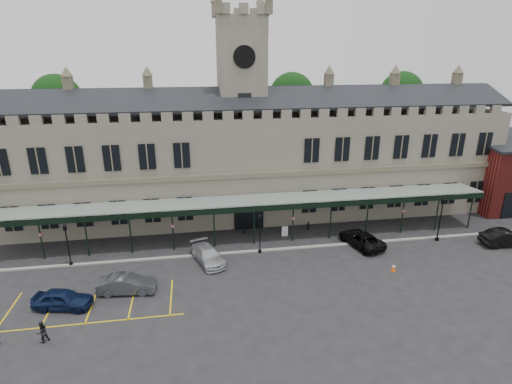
{
  "coord_description": "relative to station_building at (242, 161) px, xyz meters",
  "views": [
    {
      "loc": [
        -5.68,
        -28.99,
        18.41
      ],
      "look_at": [
        0.0,
        6.0,
        6.0
      ],
      "focal_mm": 28.0,
      "sensor_mm": 36.0,
      "label": 1
    }
  ],
  "objects": [
    {
      "name": "ground",
      "position": [
        0.0,
        -15.91,
        -6.47
      ],
      "size": [
        140.0,
        140.0,
        0.0
      ],
      "primitive_type": "plane",
      "color": "black"
    },
    {
      "name": "station_building",
      "position": [
        0.0,
        0.0,
        0.0
      ],
      "size": [
        60.0,
        10.36,
        17.3
      ],
      "color": "#696458",
      "rests_on": "ground"
    },
    {
      "name": "clock_tower",
      "position": [
        0.0,
        0.09,
        6.64
      ],
      "size": [
        5.6,
        5.6,
        24.8
      ],
      "color": "#696458",
      "rests_on": "ground"
    },
    {
      "name": "canopy",
      "position": [
        0.0,
        -8.45,
        -4.06
      ],
      "size": [
        50.0,
        4.1,
        4.3
      ],
      "color": "#8C9E93",
      "rests_on": "ground"
    },
    {
      "name": "kerb",
      "position": [
        0.0,
        -10.41,
        -6.41
      ],
      "size": [
        60.0,
        0.4,
        0.12
      ],
      "primitive_type": "cube",
      "color": "gray",
      "rests_on": "ground"
    },
    {
      "name": "parking_markings",
      "position": [
        -14.0,
        -17.41,
        -6.47
      ],
      "size": [
        16.0,
        6.0,
        0.01
      ],
      "primitive_type": null,
      "color": "gold",
      "rests_on": "ground"
    },
    {
      "name": "tree_behind_left",
      "position": [
        -22.0,
        9.09,
        6.35
      ],
      "size": [
        6.0,
        6.0,
        16.0
      ],
      "color": "#332314",
      "rests_on": "ground"
    },
    {
      "name": "tree_behind_mid",
      "position": [
        8.0,
        9.09,
        6.35
      ],
      "size": [
        6.0,
        6.0,
        16.0
      ],
      "color": "#332314",
      "rests_on": "ground"
    },
    {
      "name": "tree_behind_right",
      "position": [
        24.0,
        9.09,
        6.35
      ],
      "size": [
        6.0,
        6.0,
        16.0
      ],
      "color": "#332314",
      "rests_on": "ground"
    },
    {
      "name": "lamp_post_left",
      "position": [
        -17.21,
        -10.4,
        -3.98
      ],
      "size": [
        0.4,
        0.4,
        4.2
      ],
      "color": "black",
      "rests_on": "ground"
    },
    {
      "name": "lamp_post_mid",
      "position": [
        0.26,
        -10.66,
        -4.03
      ],
      "size": [
        0.39,
        0.39,
        4.12
      ],
      "color": "black",
      "rests_on": "ground"
    },
    {
      "name": "lamp_post_right",
      "position": [
        18.83,
        -11.01,
        -3.58
      ],
      "size": [
        0.46,
        0.46,
        4.88
      ],
      "color": "black",
      "rests_on": "ground"
    },
    {
      "name": "traffic_cone",
      "position": [
        11.44,
        -15.99,
        -6.15
      ],
      "size": [
        0.41,
        0.41,
        0.66
      ],
      "rotation": [
        0.0,
        0.0,
        0.43
      ],
      "color": "#ED5307",
      "rests_on": "ground"
    },
    {
      "name": "sign_board",
      "position": [
        3.49,
        -7.46,
        -5.92
      ],
      "size": [
        0.65,
        0.06,
        1.12
      ],
      "rotation": [
        0.0,
        0.0,
        -0.02
      ],
      "color": "black",
      "rests_on": "ground"
    },
    {
      "name": "bollard_left",
      "position": [
        -0.7,
        -6.23,
        -6.06
      ],
      "size": [
        0.15,
        0.15,
        0.82
      ],
      "primitive_type": "cylinder",
      "color": "black",
      "rests_on": "ground"
    },
    {
      "name": "bollard_right",
      "position": [
        6.38,
        -6.34,
        -6.0
      ],
      "size": [
        0.17,
        0.17,
        0.94
      ],
      "primitive_type": "cylinder",
      "color": "black",
      "rests_on": "ground"
    },
    {
      "name": "car_left_a",
      "position": [
        -16.03,
        -17.04,
        -5.72
      ],
      "size": [
        4.66,
        2.61,
        1.5
      ],
      "primitive_type": "imported",
      "rotation": [
        0.0,
        0.0,
        1.37
      ],
      "color": "#0C1839",
      "rests_on": "ground"
    },
    {
      "name": "car_left_b",
      "position": [
        -11.5,
        -15.69,
        -5.71
      ],
      "size": [
        4.71,
        2.02,
        1.51
      ],
      "primitive_type": "imported",
      "rotation": [
        0.0,
        0.0,
        1.48
      ],
      "color": "#37393E",
      "rests_on": "ground"
    },
    {
      "name": "car_taxi",
      "position": [
        -4.82,
        -11.71,
        -5.76
      ],
      "size": [
        3.49,
        5.28,
        1.42
      ],
      "primitive_type": "imported",
      "rotation": [
        0.0,
        0.0,
        0.33
      ],
      "color": "#A7AAB0",
      "rests_on": "ground"
    },
    {
      "name": "car_van",
      "position": [
        10.58,
        -10.8,
        -5.74
      ],
      "size": [
        3.84,
        5.71,
        1.45
      ],
      "primitive_type": "imported",
      "rotation": [
        0.0,
        0.0,
        3.44
      ],
      "color": "black",
      "rests_on": "ground"
    },
    {
      "name": "car_right_b",
      "position": [
        25.0,
        -13.08,
        -5.64
      ],
      "size": [
        5.06,
        1.95,
        1.65
      ],
      "primitive_type": "imported",
      "rotation": [
        0.0,
        0.0,
        1.53
      ],
      "color": "black",
      "rests_on": "ground"
    },
    {
      "name": "person_b",
      "position": [
        -16.27,
        -20.86,
        -5.68
      ],
      "size": [
        0.97,
        0.95,
        1.57
      ],
      "primitive_type": "imported",
      "rotation": [
        0.0,
        0.0,
        3.84
      ],
      "color": "black",
      "rests_on": "ground"
    }
  ]
}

